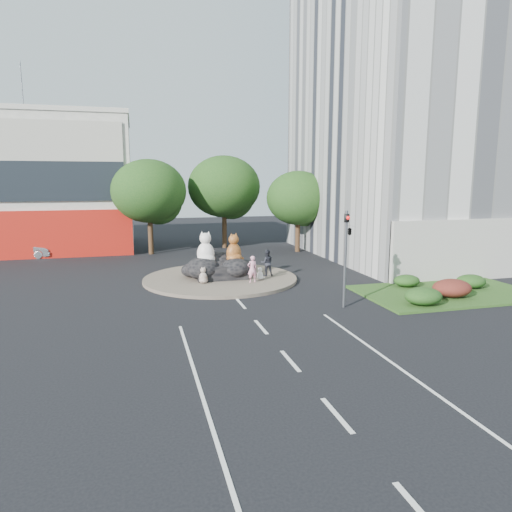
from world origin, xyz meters
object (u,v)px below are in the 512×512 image
(cat_white, at_px, (206,248))
(parked_car, at_px, (25,250))
(litter_bin, at_px, (417,297))
(pedestrian_pink, at_px, (252,269))
(pedestrian_dark, at_px, (267,263))
(kitten_white, at_px, (260,273))
(cat_tabby, at_px, (234,248))
(kitten_calico, at_px, (203,275))

(cat_white, height_order, parked_car, cat_white)
(parked_car, distance_m, litter_bin, 31.51)
(pedestrian_pink, bearing_deg, pedestrian_dark, -138.06)
(cat_white, relative_size, pedestrian_dark, 1.24)
(cat_white, height_order, kitten_white, cat_white)
(cat_white, distance_m, cat_tabby, 1.88)
(kitten_white, distance_m, parked_car, 21.80)
(cat_tabby, xyz_separation_m, parked_car, (-15.26, 12.61, -1.38))
(pedestrian_pink, relative_size, litter_bin, 2.51)
(pedestrian_pink, distance_m, parked_car, 21.69)
(cat_white, bearing_deg, litter_bin, -22.55)
(pedestrian_pink, xyz_separation_m, parked_car, (-15.98, 14.66, -0.32))
(kitten_calico, distance_m, litter_bin, 12.49)
(kitten_white, distance_m, pedestrian_pink, 0.99)
(pedestrian_pink, height_order, pedestrian_dark, pedestrian_dark)
(parked_car, bearing_deg, cat_white, -127.69)
(cat_tabby, height_order, litter_bin, cat_tabby)
(kitten_calico, xyz_separation_m, pedestrian_pink, (2.98, -0.57, 0.32))
(pedestrian_dark, bearing_deg, cat_tabby, -4.97)
(kitten_calico, height_order, litter_bin, kitten_calico)
(kitten_calico, xyz_separation_m, parked_car, (-13.00, 14.09, -0.00))
(cat_tabby, distance_m, kitten_white, 2.50)
(kitten_calico, relative_size, litter_bin, 1.55)
(cat_white, xyz_separation_m, cat_tabby, (1.88, 0.10, -0.09))
(cat_white, relative_size, pedestrian_pink, 1.30)
(cat_white, xyz_separation_m, pedestrian_pink, (2.60, -1.95, -1.15))
(pedestrian_pink, bearing_deg, cat_white, -43.77)
(kitten_white, bearing_deg, cat_tabby, 88.43)
(parked_car, bearing_deg, litter_bin, -126.86)
(parked_car, xyz_separation_m, litter_bin, (23.16, -21.36, -0.26))
(cat_white, bearing_deg, pedestrian_pink, -17.86)
(cat_white, xyz_separation_m, litter_bin, (9.78, -8.65, -1.73))
(cat_tabby, relative_size, litter_bin, 2.97)
(cat_tabby, xyz_separation_m, pedestrian_pink, (0.72, -2.05, -1.05))
(cat_white, bearing_deg, cat_tabby, 22.06)
(pedestrian_pink, bearing_deg, litter_bin, 129.99)
(kitten_calico, relative_size, pedestrian_dark, 0.59)
(pedestrian_pink, height_order, litter_bin, pedestrian_pink)
(cat_tabby, distance_m, kitten_calico, 3.03)
(kitten_white, bearing_deg, kitten_calico, 135.15)
(cat_white, distance_m, pedestrian_pink, 3.45)
(kitten_white, bearing_deg, litter_bin, -93.56)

